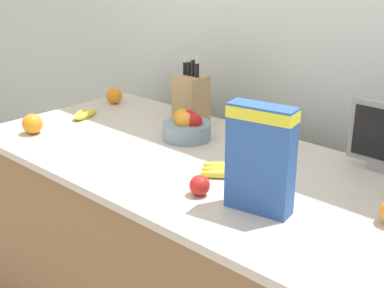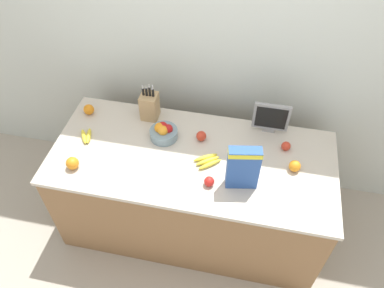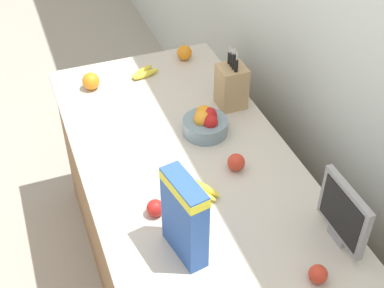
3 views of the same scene
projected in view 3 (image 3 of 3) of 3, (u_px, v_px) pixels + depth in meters
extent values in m
cube|color=silver|center=(352.00, 53.00, 2.12)|extent=(9.00, 0.06, 2.60)
cube|color=olive|center=(195.00, 243.00, 2.50)|extent=(1.98, 0.87, 0.83)
cube|color=beige|center=(195.00, 176.00, 2.23)|extent=(2.01, 0.90, 0.03)
cube|color=tan|center=(231.00, 87.00, 2.53)|extent=(0.13, 0.13, 0.21)
cylinder|color=black|center=(229.00, 58.00, 2.47)|extent=(0.02, 0.02, 0.06)
cube|color=silver|center=(230.00, 50.00, 2.44)|extent=(0.01, 0.00, 0.03)
cylinder|color=black|center=(232.00, 60.00, 2.45)|extent=(0.02, 0.02, 0.06)
cube|color=silver|center=(232.00, 52.00, 2.42)|extent=(0.01, 0.00, 0.03)
cylinder|color=black|center=(234.00, 62.00, 2.43)|extent=(0.02, 0.02, 0.07)
cube|color=silver|center=(235.00, 52.00, 2.39)|extent=(0.01, 0.00, 0.03)
cylinder|color=black|center=(236.00, 66.00, 2.41)|extent=(0.02, 0.02, 0.06)
cube|color=silver|center=(237.00, 56.00, 2.38)|extent=(0.01, 0.00, 0.04)
cube|color=gray|center=(337.00, 236.00, 1.94)|extent=(0.09, 0.03, 0.03)
cube|color=gray|center=(344.00, 212.00, 1.86)|extent=(0.26, 0.02, 0.23)
cube|color=black|center=(340.00, 213.00, 1.86)|extent=(0.22, 0.00, 0.18)
cube|color=#2D56A8|center=(184.00, 218.00, 1.80)|extent=(0.21, 0.11, 0.34)
cube|color=yellow|center=(184.00, 188.00, 1.71)|extent=(0.22, 0.11, 0.04)
cylinder|color=gray|center=(205.00, 126.00, 2.41)|extent=(0.20, 0.20, 0.07)
sphere|color=red|center=(210.00, 122.00, 2.36)|extent=(0.07, 0.07, 0.07)
sphere|color=red|center=(209.00, 115.00, 2.39)|extent=(0.08, 0.08, 0.08)
sphere|color=orange|center=(204.00, 114.00, 2.40)|extent=(0.08, 0.08, 0.08)
sphere|color=orange|center=(202.00, 119.00, 2.37)|extent=(0.07, 0.07, 0.07)
ellipsoid|color=yellow|center=(146.00, 74.00, 2.78)|extent=(0.07, 0.16, 0.03)
ellipsoid|color=yellow|center=(142.00, 72.00, 2.80)|extent=(0.11, 0.15, 0.03)
ellipsoid|color=yellow|center=(192.00, 197.00, 2.09)|extent=(0.16, 0.14, 0.03)
ellipsoid|color=yellow|center=(197.00, 192.00, 2.11)|extent=(0.16, 0.13, 0.03)
ellipsoid|color=yellow|center=(202.00, 187.00, 2.14)|extent=(0.17, 0.12, 0.03)
sphere|color=red|center=(155.00, 208.00, 2.02)|extent=(0.07, 0.07, 0.07)
sphere|color=red|center=(318.00, 274.00, 1.79)|extent=(0.07, 0.07, 0.07)
sphere|color=red|center=(236.00, 162.00, 2.22)|extent=(0.07, 0.07, 0.07)
sphere|color=orange|center=(91.00, 81.00, 2.68)|extent=(0.09, 0.09, 0.09)
sphere|color=orange|center=(184.00, 53.00, 2.90)|extent=(0.08, 0.08, 0.08)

